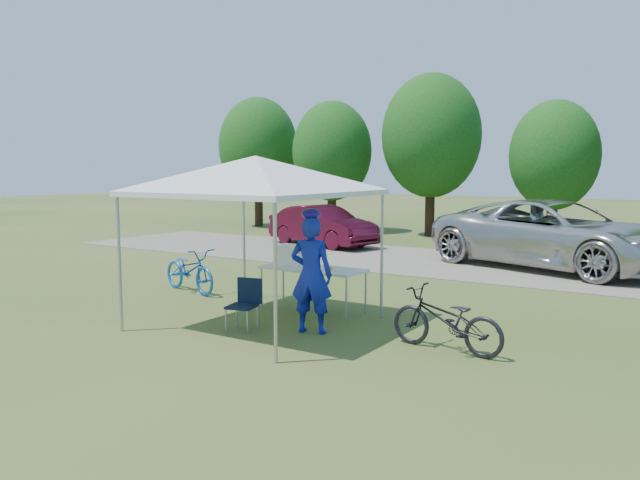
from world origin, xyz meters
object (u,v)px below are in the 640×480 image
object	(u,v)px
folding_table	(313,270)
folding_chair	(245,300)
minivan	(556,234)
bike_dark	(446,320)
cyclist	(311,275)
sedan	(322,226)
cooler	(292,255)
bike_blue	(190,270)

from	to	relation	value
folding_table	folding_chair	world-z (taller)	folding_chair
minivan	bike_dark	bearing A→B (deg)	-158.86
cyclist	bike_dark	bearing A→B (deg)	169.14
folding_table	bike_dark	size ratio (longest dim) A/B	1.12
sedan	cooler	bearing A→B (deg)	-136.75
folding_chair	bike_blue	bearing A→B (deg)	135.38
folding_table	folding_chair	size ratio (longest dim) A/B	2.34
folding_table	sedan	size ratio (longest dim) A/B	0.47
folding_chair	bike_dark	bearing A→B (deg)	-3.32
bike_dark	folding_table	bearing A→B (deg)	-104.39
cyclist	bike_dark	xyz separation A→B (m)	(2.12, 0.17, -0.46)
folding_table	minivan	size ratio (longest dim) A/B	0.30
cooler	bike_blue	distance (m)	2.67
cooler	bike_blue	bearing A→B (deg)	178.80
bike_blue	cyclist	bearing A→B (deg)	-94.50
cooler	folding_chair	bearing A→B (deg)	-80.46
minivan	cyclist	bearing A→B (deg)	-173.01
sedan	folding_table	bearing A→B (deg)	-134.38
bike_dark	minivan	bearing A→B (deg)	-171.36
folding_chair	cyclist	size ratio (longest dim) A/B	0.45
bike_dark	minivan	world-z (taller)	minivan
bike_dark	minivan	xyz separation A→B (m)	(-0.35, 8.32, 0.44)
minivan	sedan	bearing A→B (deg)	102.37
folding_table	minivan	distance (m)	7.67
cyclist	folding_table	bearing A→B (deg)	-72.97
bike_blue	bike_dark	size ratio (longest dim) A/B	1.04
cyclist	sedan	xyz separation A→B (m)	(-5.74, 9.34, -0.23)
bike_blue	minivan	xyz separation A→B (m)	(5.66, 7.16, 0.43)
cooler	cyclist	distance (m)	1.80
minivan	sedan	world-z (taller)	minivan
cooler	bike_dark	size ratio (longest dim) A/B	0.31
bike_blue	folding_table	bearing A→B (deg)	-76.57
folding_chair	minivan	world-z (taller)	minivan
sedan	bike_dark	bearing A→B (deg)	-125.19
cyclist	cooler	bearing A→B (deg)	-60.92
folding_chair	cooler	world-z (taller)	cooler
cooler	sedan	world-z (taller)	sedan
cyclist	minivan	distance (m)	8.68
bike_dark	sedan	distance (m)	12.07
bike_dark	minivan	size ratio (longest dim) A/B	0.27
bike_blue	sedan	xyz separation A→B (m)	(-1.85, 8.00, 0.22)
folding_table	sedan	world-z (taller)	sedan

